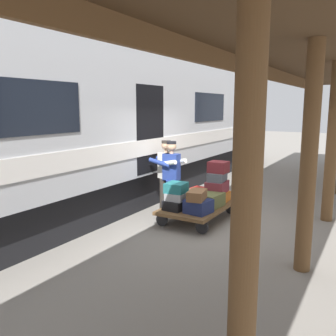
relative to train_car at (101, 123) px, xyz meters
name	(u,v)px	position (x,y,z in m)	size (l,w,h in m)	color
ground_plane	(219,223)	(-3.24, 0.00, -2.06)	(60.00, 60.00, 0.00)	gray
platform_canopy	(325,61)	(-5.13, 0.00, 1.19)	(3.20, 20.43, 3.56)	brown
train_car	(101,123)	(0.00, 0.00, 0.00)	(3.03, 18.89, 4.00)	#B7BABF
luggage_cart	(198,207)	(-2.74, 0.00, -1.77)	(1.19, 1.94, 0.34)	brown
suitcase_tan_vintage	(188,197)	(-2.49, 0.00, -1.59)	(0.43, 0.59, 0.27)	tan
suitcase_orange_carryall	(219,196)	(-3.00, -0.53, -1.62)	(0.41, 0.49, 0.21)	#CC6B23
suitcase_navy_fabric	(198,206)	(-3.00, 0.54, -1.59)	(0.47, 0.46, 0.28)	navy
suitcase_olive_duffel	(209,200)	(-3.00, 0.00, -1.58)	(0.47, 0.61, 0.29)	brown
suitcase_black_hardshell	(176,204)	(-2.49, 0.54, -1.63)	(0.40, 0.51, 0.20)	black
suitcase_red_plastic	(198,193)	(-2.49, -0.53, -1.61)	(0.45, 0.58, 0.22)	#AD231E
suitcase_brown_leather	(197,195)	(-2.98, 0.57, -1.35)	(0.31, 0.52, 0.19)	brown
suitcase_gray_aluminum	(177,196)	(-2.49, 0.52, -1.45)	(0.38, 0.44, 0.15)	#9EA0A5
suitcase_burgundy_valise	(217,187)	(-2.96, -0.49, -1.39)	(0.42, 0.55, 0.25)	maroon
suitcase_slate_roller	(217,177)	(-2.97, -0.49, -1.16)	(0.34, 0.48, 0.20)	#4C515B
suitcase_teal_softside	(176,188)	(-2.46, 0.50, -1.27)	(0.40, 0.43, 0.20)	#1E666B
suitcase_maroon_trunk	(218,167)	(-2.98, -0.52, -0.94)	(0.41, 0.38, 0.25)	maroon
porter_in_overalls	(171,175)	(-2.02, -0.02, -1.14)	(0.68, 0.45, 1.70)	navy
porter_by_door	(167,174)	(-1.87, -0.10, -1.14)	(0.73, 0.56, 1.70)	#332D28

